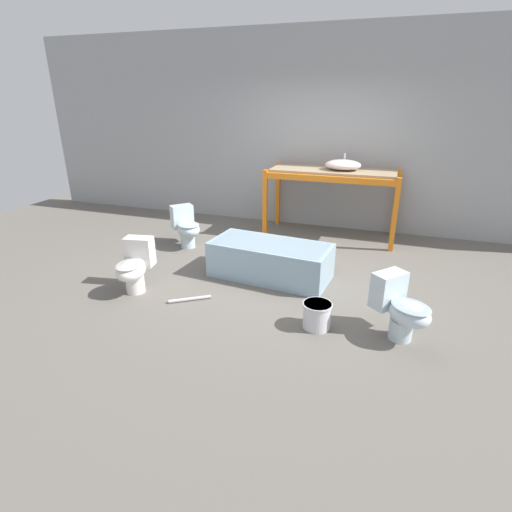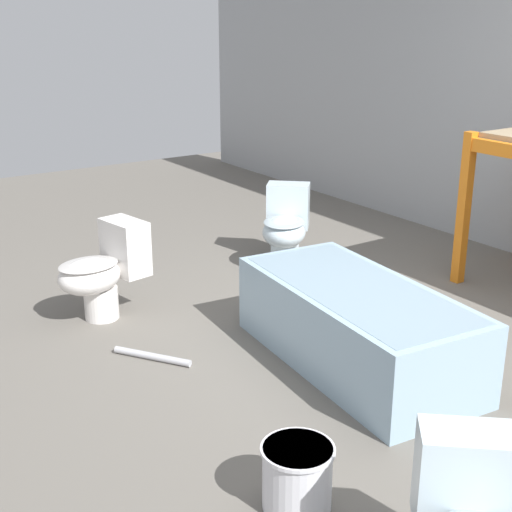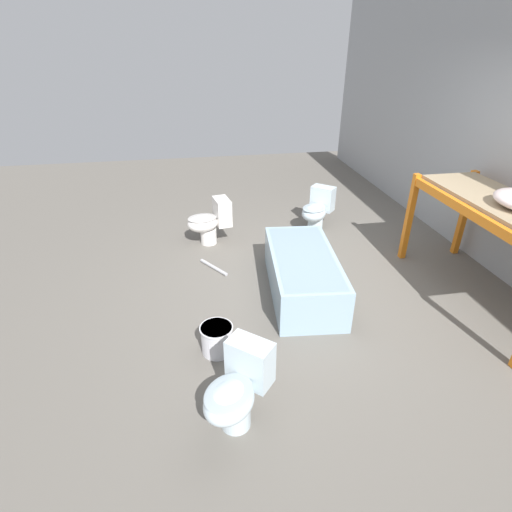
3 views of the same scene
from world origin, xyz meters
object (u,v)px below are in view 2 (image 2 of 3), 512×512
object	(u,v)px
toilet_near	(103,270)
bucket_white	(297,475)
bathtub_main	(356,320)
toilet_far	(286,226)

from	to	relation	value
toilet_near	bucket_white	size ratio (longest dim) A/B	2.10
bathtub_main	toilet_near	distance (m)	1.65
bathtub_main	bucket_white	world-z (taller)	bathtub_main
bucket_white	bathtub_main	bearing A→B (deg)	128.35
bathtub_main	toilet_near	xyz separation A→B (m)	(-1.38, -0.89, 0.06)
toilet_near	toilet_far	distance (m)	1.54
toilet_near	toilet_far	world-z (taller)	same
toilet_near	bucket_white	world-z (taller)	toilet_near
toilet_far	bathtub_main	bearing A→B (deg)	-70.23
bathtub_main	toilet_far	size ratio (longest dim) A/B	2.43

